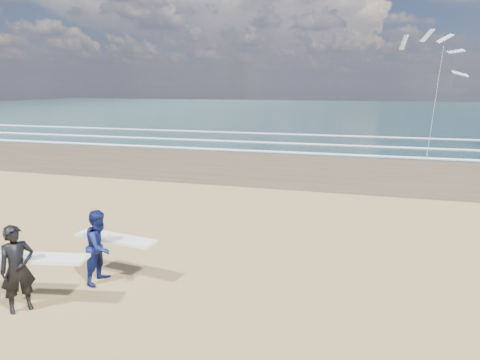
% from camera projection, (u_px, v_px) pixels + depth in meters
% --- Properties ---
extents(ocean, '(220.00, 100.00, 0.02)m').
position_uv_depth(ocean, '(439.00, 113.00, 71.78)').
color(ocean, '#173034').
rests_on(ocean, ground).
extents(surfer_near, '(2.26, 1.22, 1.90)m').
position_uv_depth(surfer_near, '(20.00, 267.00, 9.02)').
color(surfer_near, black).
rests_on(surfer_near, ground).
extents(surfer_far, '(2.25, 1.23, 1.82)m').
position_uv_depth(surfer_far, '(101.00, 246.00, 10.38)').
color(surfer_far, '#0E1850').
rests_on(surfer_far, ground).
extents(kite_1, '(5.51, 4.71, 9.07)m').
position_uv_depth(kite_1, '(438.00, 81.00, 30.24)').
color(kite_1, slate).
rests_on(kite_1, ground).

